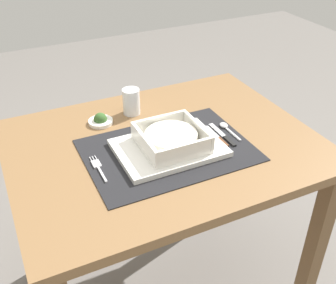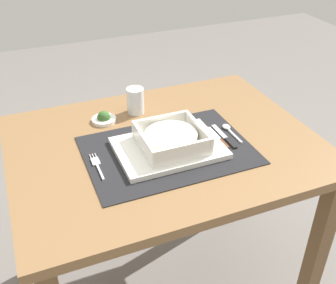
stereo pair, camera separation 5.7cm
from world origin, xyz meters
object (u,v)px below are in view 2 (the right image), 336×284
Objects in this scene: dining_table at (164,169)px; drinking_glass at (135,102)px; butter_knife at (225,138)px; spoon at (228,129)px; condiment_saucer at (104,119)px; fork at (97,164)px; bread_knife at (219,139)px; porridge_bowl at (171,139)px.

drinking_glass is at bearing 95.79° from dining_table.
dining_table is at bearing 166.07° from butter_knife.
spoon is 1.41× the size of condiment_saucer.
bread_knife reaches higher than fork.
dining_table is at bearing 164.88° from bread_knife.
dining_table is at bearing 91.15° from porridge_bowl.
porridge_bowl reaches higher than spoon.
porridge_bowl is 0.18m from butter_knife.
fork is (-0.22, -0.04, 0.11)m from dining_table.
spoon is 0.05m from butter_knife.
butter_knife and bread_knife have the same top height.
condiment_saucer reaches higher than fork.
drinking_glass reaches higher than porridge_bowl.
fork is 1.44× the size of drinking_glass.
fork is at bearing -109.42° from condiment_saucer.
drinking_glass is (-0.20, 0.27, 0.03)m from butter_knife.
butter_knife is at bearing -6.52° from fork.
fork is 0.38m from bread_knife.
butter_knife is 0.40m from condiment_saucer.
spoon is at bearing -30.62° from condiment_saucer.
spoon is at bearing -44.27° from drinking_glass.
spoon is (0.21, -0.02, 0.11)m from dining_table.
porridge_bowl reaches higher than dining_table.
fork is at bearing -128.21° from drinking_glass.
drinking_glass reaches higher than fork.
fork is at bearing -177.99° from butter_knife.
drinking_glass is at bearing 130.90° from butter_knife.
condiment_saucer is (-0.12, -0.02, -0.03)m from drinking_glass.
fork is 0.25m from condiment_saucer.
porridge_bowl is 0.16m from bread_knife.
bread_knife is (-0.02, 0.00, 0.00)m from butter_knife.
fork reaches higher than dining_table.
bread_knife is (0.38, -0.01, 0.00)m from fork.
dining_table is 0.25m from drinking_glass.
drinking_glass is (-0.02, 0.26, -0.00)m from porridge_bowl.
porridge_bowl is (0.00, -0.05, 0.15)m from dining_table.
bread_knife is 1.61× the size of condiment_saucer.
porridge_bowl is at bearing -60.13° from condiment_saucer.
condiment_saucer is at bearing 126.10° from dining_table.
butter_knife is 1.79× the size of condiment_saucer.
porridge_bowl is 0.28m from condiment_saucer.
spoon is (0.21, 0.04, -0.03)m from porridge_bowl.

